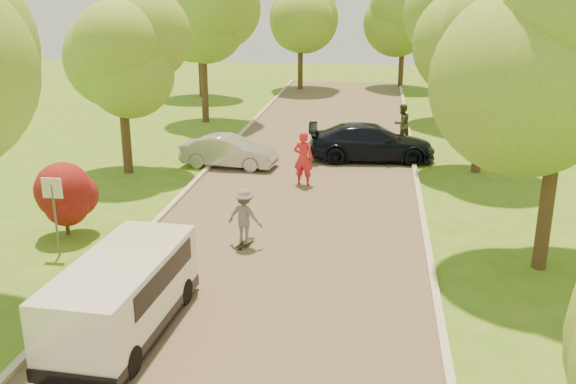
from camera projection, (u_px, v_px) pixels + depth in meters
The scene contains 21 objects.
ground at pixel (239, 351), 12.72m from camera, with size 100.00×100.00×0.00m, color #39711B.
road at pixel (293, 215), 20.26m from camera, with size 8.00×60.00×0.01m, color #4C4438.
curb_left at pixel (169, 208), 20.78m from camera, with size 0.18×60.00×0.12m, color #B2AD9E.
curb_right at pixel (423, 220), 19.69m from camera, with size 0.18×60.00×0.12m, color #B2AD9E.
street_sign at pixel (53, 200), 16.79m from camera, with size 0.55×0.06×2.17m.
red_shrub at pixel (64, 198), 18.41m from camera, with size 1.70×1.70×1.95m.
tree_l_midb at pixel (124, 53), 23.54m from camera, with size 4.30×4.20×6.62m.
tree_l_far at pixel (206, 16), 32.64m from camera, with size 4.92×4.80×7.79m.
tree_r_midb at pixel (493, 44), 23.53m from camera, with size 4.51×4.40×7.01m.
tree_r_far at pixel (476, 9), 32.58m from camera, with size 5.33×5.20×8.34m.
tree_bg_a at pixel (202, 13), 40.55m from camera, with size 5.12×5.00×7.72m.
tree_bg_b at pixel (475, 9), 40.08m from camera, with size 5.12×5.00×7.95m.
tree_bg_c at pixel (304, 16), 43.61m from camera, with size 4.92×4.80×7.33m.
tree_bg_d at pixel (407, 11), 44.46m from camera, with size 5.12×5.00×7.72m.
minivan at pixel (124, 294), 13.20m from camera, with size 1.95×4.50×1.65m.
silver_sedan at pixel (229, 151), 25.57m from camera, with size 1.33×3.81×1.26m, color #A8A9AD.
dark_sedan at pixel (371, 142), 26.52m from camera, with size 2.11×5.20×1.51m, color black.
longboard at pixel (245, 243), 17.87m from camera, with size 0.42×0.83×0.09m.
skateboarder at pixel (245, 216), 17.62m from camera, with size 1.01×0.58×1.56m, color slate.
person_striped at pixel (303, 159), 23.07m from camera, with size 0.73×0.48×2.00m, color red.
person_olive at pixel (402, 123), 29.50m from camera, with size 0.87×0.68×1.80m, color #333721.
Camera 1 is at (2.54, -10.89, 6.90)m, focal length 40.00 mm.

